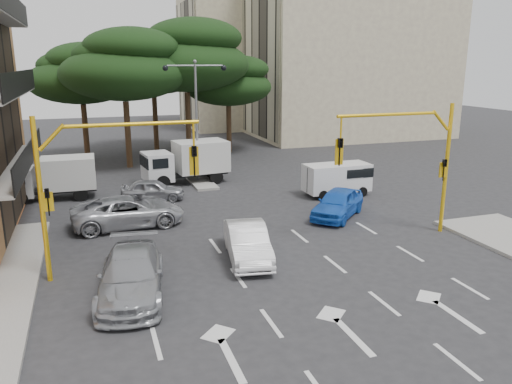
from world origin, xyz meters
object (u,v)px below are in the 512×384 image
Objects in this scene: street_lamp_center at (196,99)px; van_white at (337,179)px; car_silver_cross_b at (153,190)px; car_blue_compact at (338,203)px; signal_mast_right at (415,152)px; signal_mast_left at (93,174)px; car_silver_wagon at (131,275)px; box_truck_b at (186,163)px; car_white_hatch at (247,242)px; box_truck_a at (53,179)px; car_silver_cross_a at (129,212)px.

van_white is (7.04, -6.47, -4.46)m from street_lamp_center.
street_lamp_center is 2.15× the size of car_silver_cross_b.
car_silver_cross_b is (-8.61, 6.37, -0.12)m from car_blue_compact.
car_blue_compact is at bearing 116.05° from signal_mast_right.
signal_mast_left is 1.16× the size of car_silver_wagon.
signal_mast_left reaches higher than box_truck_b.
signal_mast_left is 12.78m from car_blue_compact.
car_silver_wagon is at bearing -178.04° from car_silver_cross_b.
car_white_hatch is 7.31m from car_blue_compact.
box_truck_a reaches higher than car_blue_compact.
car_silver_cross_a is (-5.29, -8.51, -4.68)m from street_lamp_center.
van_white is (12.33, 2.04, 0.23)m from car_silver_cross_a.
street_lamp_center reaches higher than signal_mast_left.
signal_mast_left is 6.52m from car_white_hatch.
box_truck_a is (-7.89, 12.35, 0.50)m from car_white_hatch.
van_white is (0.24, 7.54, -2.91)m from signal_mast_right.
car_silver_cross_b is 0.73× the size of box_truck_a.
signal_mast_right reaches higher than car_silver_cross_a.
car_white_hatch is 1.13× the size of van_white.
car_white_hatch reaches higher than car_silver_cross_b.
car_white_hatch is 7.18m from car_silver_cross_a.
signal_mast_left is 14.97m from box_truck_b.
signal_mast_left reaches higher than car_silver_cross_a.
car_silver_cross_a is 4.79m from car_silver_cross_b.
car_silver_cross_a is (0.56, 7.70, -0.01)m from car_silver_wagon.
car_silver_wagon is 0.93× the size of box_truck_b.
signal_mast_right is 5.10m from car_blue_compact.
box_truck_a is at bearing 25.98° from car_silver_cross_a.
signal_mast_left is at bearing 160.90° from car_silver_cross_a.
box_truck_b is (-7.67, 13.51, -2.51)m from signal_mast_right.
signal_mast_right is 1.16× the size of car_silver_wagon.
car_silver_cross_a is at bearing -143.88° from car_blue_compact.
box_truck_a is 0.89× the size of box_truck_b.
car_blue_compact is 12.34m from car_silver_wagon.
street_lamp_center reaches higher than car_white_hatch.
car_silver_cross_a is (-10.33, 1.90, 0.01)m from car_blue_compact.
box_truck_a is at bearing 93.46° from box_truck_b.
van_white reaches higher than car_white_hatch.
van_white is at bearing 88.21° from signal_mast_right.
car_white_hatch is 0.78× the size of box_truck_b.
car_silver_cross_a reaches higher than car_silver_cross_b.
van_white is 9.91m from box_truck_b.
car_blue_compact is at bearing 42.02° from car_white_hatch.
signal_mast_left is 1.08× the size of box_truck_b.
car_silver_wagon is at bearing 172.09° from car_silver_cross_a.
box_truck_b is (4.42, 8.01, 0.63)m from car_silver_cross_a.
street_lamp_center is 11.06m from car_silver_cross_a.
signal_mast_left is at bearing 174.62° from car_silver_cross_b.
box_truck_a is (-16.04, 4.47, 0.25)m from van_white.
signal_mast_right reaches higher than van_white.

